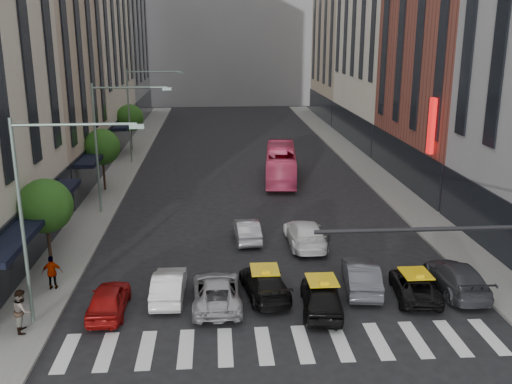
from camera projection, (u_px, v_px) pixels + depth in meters
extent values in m
plane|color=black|center=(293.00, 365.00, 22.11)|extent=(160.00, 160.00, 0.00)
cube|color=slate|center=(117.00, 178.00, 50.08)|extent=(3.00, 96.00, 0.15)
cube|color=slate|center=(374.00, 174.00, 51.71)|extent=(3.00, 96.00, 0.15)
cube|color=tan|center=(31.00, 38.00, 44.54)|extent=(8.00, 16.00, 24.00)
cube|color=gray|center=(110.00, 13.00, 79.26)|extent=(8.00, 18.00, 30.00)
cube|color=brown|center=(460.00, 25.00, 45.72)|extent=(8.00, 18.00, 26.00)
cube|color=tan|center=(350.00, 21.00, 81.94)|extent=(8.00, 18.00, 28.00)
cylinder|color=black|center=(49.00, 240.00, 30.40)|extent=(0.18, 0.18, 3.15)
sphere|color=#194714|center=(45.00, 206.00, 29.88)|extent=(2.88, 2.88, 2.88)
cylinder|color=black|center=(104.00, 171.00, 45.77)|extent=(0.18, 0.18, 3.15)
sphere|color=#194714|center=(102.00, 147.00, 45.24)|extent=(2.88, 2.88, 2.88)
cylinder|color=black|center=(131.00, 136.00, 61.13)|extent=(0.18, 0.18, 3.15)
sphere|color=#194714|center=(130.00, 118.00, 60.61)|extent=(2.88, 2.88, 2.88)
cylinder|color=gray|center=(22.00, 225.00, 23.91)|extent=(0.16, 0.16, 9.00)
cylinder|color=gray|center=(74.00, 125.00, 22.95)|extent=(5.00, 0.12, 0.12)
cube|color=gray|center=(137.00, 126.00, 23.16)|extent=(0.60, 0.25, 0.18)
cylinder|color=gray|center=(97.00, 149.00, 39.27)|extent=(0.16, 0.16, 9.00)
cylinder|color=gray|center=(130.00, 88.00, 38.32)|extent=(5.00, 0.12, 0.12)
cube|color=gray|center=(167.00, 89.00, 38.52)|extent=(0.60, 0.25, 0.18)
cylinder|color=gray|center=(129.00, 116.00, 54.64)|extent=(0.16, 0.16, 9.00)
cylinder|color=gray|center=(153.00, 72.00, 53.68)|extent=(5.00, 0.12, 0.12)
cube|color=gray|center=(180.00, 73.00, 53.88)|extent=(0.60, 0.25, 0.18)
cylinder|color=black|center=(455.00, 229.00, 19.97)|extent=(10.00, 0.16, 0.16)
imported|color=black|center=(328.00, 245.00, 19.79)|extent=(0.13, 0.16, 0.80)
cube|color=red|center=(432.00, 126.00, 40.58)|extent=(0.30, 0.70, 4.00)
imported|color=maroon|center=(109.00, 299.00, 26.00)|extent=(1.64, 4.06, 1.38)
imported|color=white|center=(169.00, 285.00, 27.44)|extent=(1.55, 4.21, 1.38)
imported|color=#A1A0A5|center=(217.00, 291.00, 26.82)|extent=(2.34, 4.96, 1.37)
imported|color=black|center=(265.00, 283.00, 27.74)|extent=(2.52, 4.88, 1.35)
imported|color=black|center=(321.00, 296.00, 26.17)|extent=(2.27, 4.66, 1.53)
imported|color=#3F4046|center=(361.00, 275.00, 28.39)|extent=(2.17, 4.74, 1.51)
imported|color=black|center=(415.00, 285.00, 27.65)|extent=(2.55, 4.55, 1.20)
imported|color=#38393E|center=(457.00, 277.00, 28.22)|extent=(2.15, 5.10, 1.47)
imported|color=#A8A8AD|center=(247.00, 230.00, 35.19)|extent=(1.63, 4.10, 1.33)
imported|color=white|center=(305.00, 233.00, 34.32)|extent=(2.22, 5.24, 1.51)
imported|color=#E84472|center=(281.00, 164.00, 49.44)|extent=(3.56, 10.65, 2.91)
imported|color=gray|center=(22.00, 310.00, 24.09)|extent=(0.89, 1.05, 1.90)
imported|color=gray|center=(52.00, 273.00, 28.09)|extent=(1.05, 0.52, 1.72)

